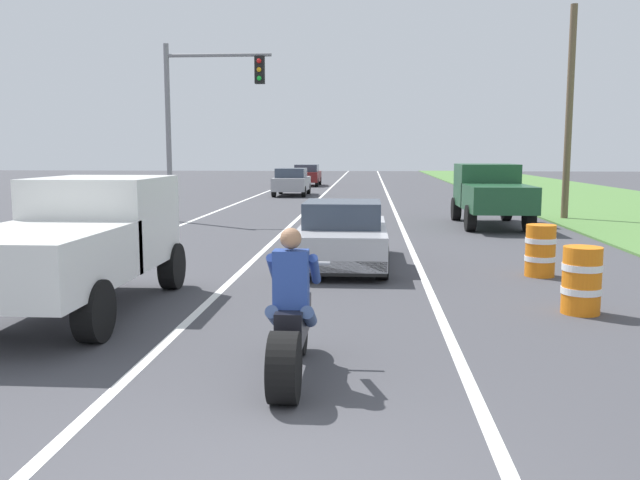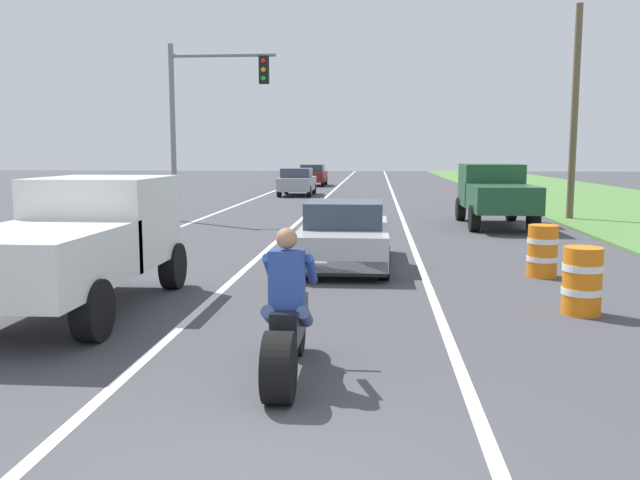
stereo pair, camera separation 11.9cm
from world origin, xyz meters
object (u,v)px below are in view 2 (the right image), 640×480
(motorcycle_with_rider, at_px, (287,326))
(distant_car_far_ahead, at_px, (297,181))
(traffic_light_mast_near, at_px, (203,106))
(distant_car_further_ahead, at_px, (313,175))
(pickup_truck_left_lane_white, at_px, (80,238))
(construction_barrel_nearest, at_px, (582,281))
(pickup_truck_right_shoulder_dark_green, at_px, (495,192))
(sports_car_silver, at_px, (345,236))
(construction_barrel_mid, at_px, (542,251))

(motorcycle_with_rider, relative_size, distant_car_far_ahead, 0.55)
(traffic_light_mast_near, xyz_separation_m, distant_car_further_ahead, (1.42, 24.54, -3.16))
(traffic_light_mast_near, relative_size, distant_car_further_ahead, 1.50)
(pickup_truck_left_lane_white, xyz_separation_m, construction_barrel_nearest, (7.46, 0.38, -0.60))
(pickup_truck_left_lane_white, xyz_separation_m, distant_car_further_ahead, (-0.06, 37.65, -0.33))
(pickup_truck_right_shoulder_dark_green, height_order, construction_barrel_nearest, pickup_truck_right_shoulder_dark_green)
(pickup_truck_left_lane_white, bearing_deg, construction_barrel_nearest, 2.91)
(motorcycle_with_rider, distance_m, construction_barrel_nearest, 5.12)
(pickup_truck_right_shoulder_dark_green, bearing_deg, sports_car_silver, -119.23)
(pickup_truck_left_lane_white, relative_size, distant_car_far_ahead, 1.20)
(traffic_light_mast_near, height_order, construction_barrel_nearest, traffic_light_mast_near)
(construction_barrel_mid, relative_size, distant_car_far_ahead, 0.25)
(pickup_truck_right_shoulder_dark_green, bearing_deg, pickup_truck_left_lane_white, -123.67)
(pickup_truck_left_lane_white, relative_size, traffic_light_mast_near, 0.80)
(pickup_truck_right_shoulder_dark_green, distance_m, construction_barrel_nearest, 12.03)
(construction_barrel_mid, distance_m, distant_car_further_ahead, 35.09)
(traffic_light_mast_near, distance_m, distant_car_further_ahead, 24.78)
(construction_barrel_mid, xyz_separation_m, distant_car_further_ahead, (-7.67, 34.24, 0.27))
(construction_barrel_mid, bearing_deg, construction_barrel_nearest, -92.89)
(pickup_truck_right_shoulder_dark_green, relative_size, construction_barrel_nearest, 4.80)
(motorcycle_with_rider, distance_m, distant_car_further_ahead, 40.69)
(distant_car_further_ahead, bearing_deg, distant_car_far_ahead, -89.29)
(pickup_truck_left_lane_white, height_order, distant_car_further_ahead, pickup_truck_left_lane_white)
(pickup_truck_left_lane_white, height_order, traffic_light_mast_near, traffic_light_mast_near)
(motorcycle_with_rider, bearing_deg, distant_car_further_ahead, 95.04)
(pickup_truck_right_shoulder_dark_green, relative_size, distant_car_far_ahead, 1.20)
(sports_car_silver, xyz_separation_m, construction_barrel_mid, (3.84, -0.97, -0.13))
(pickup_truck_left_lane_white, bearing_deg, traffic_light_mast_near, 96.47)
(construction_barrel_mid, bearing_deg, distant_car_far_ahead, 107.71)
(motorcycle_with_rider, height_order, distant_car_far_ahead, motorcycle_with_rider)
(pickup_truck_left_lane_white, bearing_deg, distant_car_further_ahead, 90.09)
(construction_barrel_nearest, bearing_deg, distant_car_far_ahead, 105.50)
(construction_barrel_nearest, bearing_deg, traffic_light_mast_near, 125.09)
(sports_car_silver, bearing_deg, pickup_truck_left_lane_white, -130.72)
(pickup_truck_left_lane_white, bearing_deg, distant_car_far_ahead, 89.85)
(motorcycle_with_rider, distance_m, sports_car_silver, 7.27)
(pickup_truck_left_lane_white, bearing_deg, pickup_truck_right_shoulder_dark_green, 56.33)
(motorcycle_with_rider, relative_size, pickup_truck_right_shoulder_dark_green, 0.46)
(construction_barrel_nearest, xyz_separation_m, construction_barrel_mid, (0.15, 3.02, 0.00))
(construction_barrel_nearest, relative_size, distant_car_far_ahead, 0.25)
(pickup_truck_right_shoulder_dark_green, distance_m, construction_barrel_mid, 9.01)
(traffic_light_mast_near, distance_m, construction_barrel_mid, 13.73)
(distant_car_far_ahead, bearing_deg, pickup_truck_left_lane_white, -90.15)
(traffic_light_mast_near, height_order, construction_barrel_mid, traffic_light_mast_near)
(sports_car_silver, distance_m, construction_barrel_nearest, 5.44)
(sports_car_silver, relative_size, pickup_truck_right_shoulder_dark_green, 0.90)
(pickup_truck_left_lane_white, bearing_deg, sports_car_silver, 49.28)
(traffic_light_mast_near, height_order, distant_car_further_ahead, traffic_light_mast_near)
(sports_car_silver, relative_size, pickup_truck_left_lane_white, 0.90)
(motorcycle_with_rider, distance_m, distant_car_far_ahead, 30.09)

